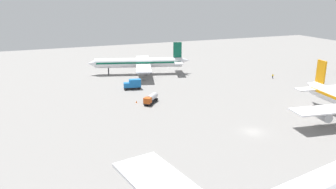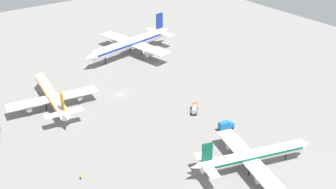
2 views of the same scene
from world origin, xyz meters
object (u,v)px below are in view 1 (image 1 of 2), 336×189
Objects in this scene: catering_truck at (133,84)px; ground_crew_worker at (273,76)px; safety_cone_near_gate at (136,102)px; airplane_at_gate at (140,63)px; fuel_truck at (151,99)px.

ground_crew_worker is (-5.01, -52.42, -0.85)m from catering_truck.
airplane_at_gate is at bearing -18.92° from safety_cone_near_gate.
ground_crew_worker is (-25.41, -43.63, -3.60)m from airplane_at_gate.
airplane_at_gate is 37.67m from fuel_truck.
airplane_at_gate is at bearing -97.28° from ground_crew_worker.
fuel_truck reaches higher than safety_cone_near_gate.
fuel_truck is 3.54× the size of ground_crew_worker.
fuel_truck is 1.01× the size of catering_truck.
airplane_at_gate reaches higher than safety_cone_near_gate.
safety_cone_near_gate is at bearing -57.47° from ground_crew_worker.
fuel_truck is (-36.65, 8.15, -3.06)m from airplane_at_gate.
airplane_at_gate is at bearing -103.83° from catering_truck.
ground_crew_worker is 56.36m from safety_cone_near_gate.
catering_truck is (-20.40, 8.79, -2.75)m from airplane_at_gate.
airplane_at_gate is at bearing -149.59° from fuel_truck.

